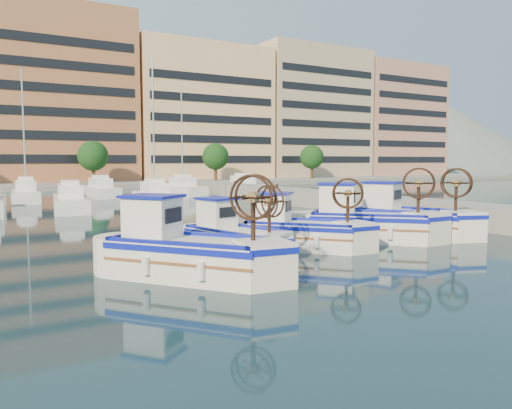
# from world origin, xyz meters

# --- Properties ---
(ground) EXTENTS (300.00, 300.00, 0.00)m
(ground) POSITION_xyz_m (0.00, 0.00, 0.00)
(ground) COLOR #1A3A43
(ground) RESTS_ON ground
(quay) EXTENTS (3.00, 60.00, 1.20)m
(quay) POSITION_xyz_m (13.00, 8.00, 0.60)
(quay) COLOR gray
(quay) RESTS_ON ground
(waterfront) EXTENTS (180.00, 40.00, 25.60)m
(waterfront) POSITION_xyz_m (9.23, 65.04, 11.10)
(waterfront) COLOR gray
(waterfront) RESTS_ON ground
(hill_east) EXTENTS (160.00, 160.00, 50.00)m
(hill_east) POSITION_xyz_m (140.00, 110.00, 0.00)
(hill_east) COLOR slate
(hill_east) RESTS_ON ground
(yacht_marina) EXTENTS (38.65, 21.48, 11.50)m
(yacht_marina) POSITION_xyz_m (-3.64, 27.88, 0.53)
(yacht_marina) COLOR white
(yacht_marina) RESTS_ON ground
(fishing_boat_a) EXTENTS (4.60, 5.08, 3.16)m
(fishing_boat_a) POSITION_xyz_m (-4.95, -1.17, 0.87)
(fishing_boat_a) COLOR silver
(fishing_boat_a) RESTS_ON ground
(fishing_boat_b) EXTENTS (2.63, 4.48, 2.71)m
(fishing_boat_b) POSITION_xyz_m (-2.13, 1.14, 0.75)
(fishing_boat_b) COLOR silver
(fishing_boat_b) RESTS_ON ground
(fishing_boat_c) EXTENTS (4.32, 4.52, 2.87)m
(fishing_boat_c) POSITION_xyz_m (0.85, 1.31, 0.79)
(fishing_boat_c) COLOR silver
(fishing_boat_c) RESTS_ON ground
(fishing_boat_d) EXTENTS (5.03, 4.99, 3.25)m
(fishing_boat_d) POSITION_xyz_m (4.55, 1.48, 0.90)
(fishing_boat_d) COLOR silver
(fishing_boat_d) RESTS_ON ground
(fishing_boat_e) EXTENTS (3.94, 5.34, 3.22)m
(fishing_boat_e) POSITION_xyz_m (7.35, 1.69, 0.89)
(fishing_boat_e) COLOR silver
(fishing_boat_e) RESTS_ON ground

